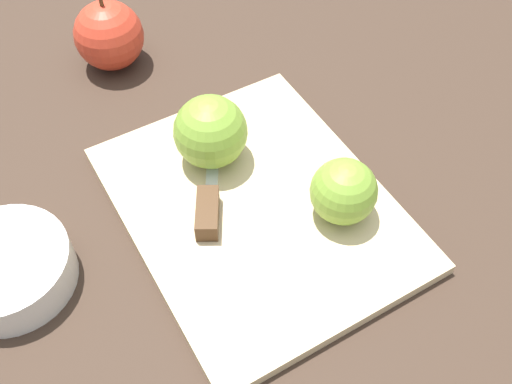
{
  "coord_description": "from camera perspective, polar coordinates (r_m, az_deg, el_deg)",
  "views": [
    {
      "loc": [
        -0.3,
        0.25,
        0.52
      ],
      "look_at": [
        0.0,
        0.0,
        0.03
      ],
      "focal_mm": 42.0,
      "sensor_mm": 36.0,
      "label": 1
    }
  ],
  "objects": [
    {
      "name": "apple_half_right",
      "position": [
        0.65,
        -4.36,
        5.71
      ],
      "size": [
        0.08,
        0.08,
        0.08
      ],
      "rotation": [
        0.0,
        0.0,
        2.49
      ],
      "color": "olive",
      "rests_on": "cutting_board"
    },
    {
      "name": "apple_half_left",
      "position": [
        0.61,
        8.32,
        0.04
      ],
      "size": [
        0.07,
        0.07,
        0.07
      ],
      "rotation": [
        0.0,
        0.0,
        1.27
      ],
      "color": "olive",
      "rests_on": "cutting_board"
    },
    {
      "name": "knife",
      "position": [
        0.63,
        -4.61,
        -1.4
      ],
      "size": [
        0.13,
        0.11,
        0.02
      ],
      "rotation": [
        0.0,
        0.0,
        -0.69
      ],
      "color": "silver",
      "rests_on": "cutting_board"
    },
    {
      "name": "bowl",
      "position": [
        0.63,
        -22.65,
        -6.63
      ],
      "size": [
        0.13,
        0.13,
        0.04
      ],
      "color": "silver",
      "rests_on": "ground_plane"
    },
    {
      "name": "ground_plane",
      "position": [
        0.65,
        -0.0,
        -1.87
      ],
      "size": [
        4.0,
        4.0,
        0.0
      ],
      "primitive_type": "plane",
      "color": "#38281E"
    },
    {
      "name": "cutting_board",
      "position": [
        0.65,
        -0.0,
        -1.49
      ],
      "size": [
        0.37,
        0.32,
        0.01
      ],
      "color": "#D1B789",
      "rests_on": "ground_plane"
    },
    {
      "name": "apple_whole",
      "position": [
        0.82,
        -13.83,
        14.28
      ],
      "size": [
        0.09,
        0.09,
        0.1
      ],
      "color": "red",
      "rests_on": "ground_plane"
    }
  ]
}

